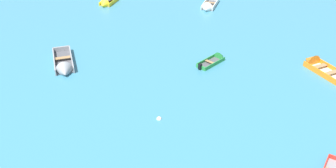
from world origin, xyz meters
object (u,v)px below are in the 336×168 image
at_px(mooring_buoy_far_field, 159,119).
at_px(rowboat_yellow_cluster_outer, 108,1).
at_px(rowboat_orange_midfield_right, 318,66).
at_px(rowboat_grey_outer_left, 64,67).
at_px(rowboat_white_center, 208,7).
at_px(rowboat_green_midfield_left, 216,59).

bearing_deg(mooring_buoy_far_field, rowboat_yellow_cluster_outer, 120.49).
height_order(rowboat_orange_midfield_right, rowboat_grey_outer_left, rowboat_grey_outer_left).
relative_size(rowboat_white_center, rowboat_yellow_cluster_outer, 1.12).
bearing_deg(rowboat_white_center, mooring_buoy_far_field, -89.74).
height_order(rowboat_orange_midfield_right, rowboat_yellow_cluster_outer, rowboat_orange_midfield_right).
distance_m(rowboat_yellow_cluster_outer, mooring_buoy_far_field, 22.00).
xyz_separation_m(rowboat_orange_midfield_right, mooring_buoy_far_field, (-10.25, -9.30, -0.20)).
bearing_deg(rowboat_orange_midfield_right, rowboat_yellow_cluster_outer, 155.73).
relative_size(rowboat_green_midfield_left, rowboat_yellow_cluster_outer, 0.83).
bearing_deg(mooring_buoy_far_field, rowboat_orange_midfield_right, 42.23).
bearing_deg(rowboat_orange_midfield_right, rowboat_white_center, 133.38).
bearing_deg(rowboat_grey_outer_left, rowboat_orange_midfield_right, 14.80).
xyz_separation_m(rowboat_grey_outer_left, rowboat_yellow_cluster_outer, (-2.38, 14.68, 0.09)).
relative_size(rowboat_orange_midfield_right, mooring_buoy_far_field, 13.13).
xyz_separation_m(rowboat_yellow_cluster_outer, mooring_buoy_far_field, (11.16, -18.95, -0.31)).
distance_m(rowboat_grey_outer_left, mooring_buoy_far_field, 9.77).
xyz_separation_m(rowboat_green_midfield_left, mooring_buoy_far_field, (-2.39, -8.60, -0.14)).
bearing_deg(rowboat_yellow_cluster_outer, rowboat_orange_midfield_right, -24.27).
xyz_separation_m(rowboat_green_midfield_left, rowboat_yellow_cluster_outer, (-13.55, 10.36, 0.17)).
distance_m(rowboat_orange_midfield_right, rowboat_grey_outer_left, 19.68).
relative_size(rowboat_green_midfield_left, rowboat_white_center, 0.74).
bearing_deg(rowboat_green_midfield_left, rowboat_orange_midfield_right, 5.13).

